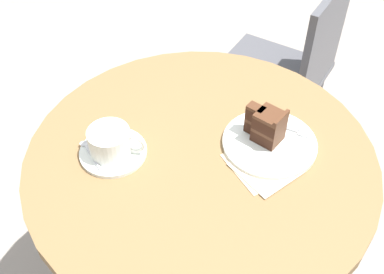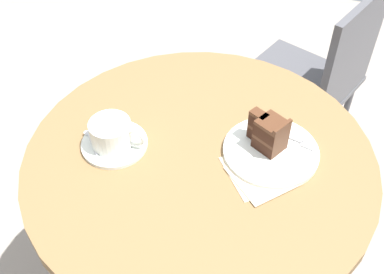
{
  "view_description": "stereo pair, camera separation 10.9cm",
  "coord_description": "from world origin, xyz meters",
  "px_view_note": "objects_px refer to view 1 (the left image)",
  "views": [
    {
      "loc": [
        0.08,
        -0.74,
        1.56
      ],
      "look_at": [
        -0.02,
        0.02,
        0.78
      ],
      "focal_mm": 45.0,
      "sensor_mm": 36.0,
      "label": 1
    },
    {
      "loc": [
        0.19,
        -0.72,
        1.56
      ],
      "look_at": [
        -0.02,
        0.02,
        0.78
      ],
      "focal_mm": 45.0,
      "sensor_mm": 36.0,
      "label": 2
    }
  ],
  "objects_px": {
    "cake_slice": "(267,126)",
    "napkin": "(263,165)",
    "coffee_cup": "(110,141)",
    "cafe_chair": "(291,68)",
    "teaspoon": "(89,151)",
    "cake_plate": "(270,143)",
    "fork": "(291,129)",
    "saucer": "(113,152)"
  },
  "relations": [
    {
      "from": "fork",
      "to": "napkin",
      "type": "xyz_separation_m",
      "value": [
        -0.06,
        -0.11,
        -0.01
      ]
    },
    {
      "from": "teaspoon",
      "to": "napkin",
      "type": "xyz_separation_m",
      "value": [
        0.4,
        0.02,
        -0.01
      ]
    },
    {
      "from": "saucer",
      "to": "fork",
      "type": "xyz_separation_m",
      "value": [
        0.4,
        0.12,
        0.01
      ]
    },
    {
      "from": "saucer",
      "to": "teaspoon",
      "type": "distance_m",
      "value": 0.05
    },
    {
      "from": "fork",
      "to": "cafe_chair",
      "type": "xyz_separation_m",
      "value": [
        0.05,
        0.58,
        -0.25
      ]
    },
    {
      "from": "saucer",
      "to": "cafe_chair",
      "type": "distance_m",
      "value": 0.87
    },
    {
      "from": "cake_plate",
      "to": "cake_slice",
      "type": "height_order",
      "value": "cake_slice"
    },
    {
      "from": "fork",
      "to": "napkin",
      "type": "bearing_deg",
      "value": -100.74
    },
    {
      "from": "saucer",
      "to": "napkin",
      "type": "bearing_deg",
      "value": 1.08
    },
    {
      "from": "cake_slice",
      "to": "napkin",
      "type": "distance_m",
      "value": 0.09
    },
    {
      "from": "saucer",
      "to": "cake_slice",
      "type": "distance_m",
      "value": 0.36
    },
    {
      "from": "teaspoon",
      "to": "cake_plate",
      "type": "distance_m",
      "value": 0.42
    },
    {
      "from": "coffee_cup",
      "to": "cafe_chair",
      "type": "bearing_deg",
      "value": 57.43
    },
    {
      "from": "cake_plate",
      "to": "napkin",
      "type": "bearing_deg",
      "value": -99.84
    },
    {
      "from": "fork",
      "to": "cafe_chair",
      "type": "bearing_deg",
      "value": 102.84
    },
    {
      "from": "cake_plate",
      "to": "cake_slice",
      "type": "xyz_separation_m",
      "value": [
        -0.01,
        0.01,
        0.05
      ]
    },
    {
      "from": "teaspoon",
      "to": "fork",
      "type": "height_order",
      "value": "fork"
    },
    {
      "from": "teaspoon",
      "to": "fork",
      "type": "relative_size",
      "value": 0.65
    },
    {
      "from": "teaspoon",
      "to": "saucer",
      "type": "bearing_deg",
      "value": -116.15
    },
    {
      "from": "saucer",
      "to": "fork",
      "type": "relative_size",
      "value": 1.17
    },
    {
      "from": "coffee_cup",
      "to": "cake_plate",
      "type": "height_order",
      "value": "coffee_cup"
    },
    {
      "from": "cafe_chair",
      "to": "saucer",
      "type": "bearing_deg",
      "value": -8.89
    },
    {
      "from": "cake_plate",
      "to": "fork",
      "type": "xyz_separation_m",
      "value": [
        0.05,
        0.05,
        0.01
      ]
    },
    {
      "from": "fork",
      "to": "cafe_chair",
      "type": "distance_m",
      "value": 0.64
    },
    {
      "from": "teaspoon",
      "to": "cake_slice",
      "type": "height_order",
      "value": "cake_slice"
    },
    {
      "from": "cake_slice",
      "to": "fork",
      "type": "xyz_separation_m",
      "value": [
        0.06,
        0.03,
        -0.04
      ]
    },
    {
      "from": "coffee_cup",
      "to": "napkin",
      "type": "height_order",
      "value": "coffee_cup"
    },
    {
      "from": "fork",
      "to": "napkin",
      "type": "height_order",
      "value": "fork"
    },
    {
      "from": "cake_plate",
      "to": "fork",
      "type": "height_order",
      "value": "fork"
    },
    {
      "from": "napkin",
      "to": "cafe_chair",
      "type": "xyz_separation_m",
      "value": [
        0.11,
        0.7,
        -0.24
      ]
    },
    {
      "from": "cafe_chair",
      "to": "cake_plate",
      "type": "bearing_deg",
      "value": 15.24
    },
    {
      "from": "cake_slice",
      "to": "napkin",
      "type": "bearing_deg",
      "value": -90.22
    },
    {
      "from": "cafe_chair",
      "to": "teaspoon",
      "type": "bearing_deg",
      "value": -11.39
    },
    {
      "from": "cake_slice",
      "to": "napkin",
      "type": "height_order",
      "value": "cake_slice"
    },
    {
      "from": "teaspoon",
      "to": "cafe_chair",
      "type": "distance_m",
      "value": 0.91
    },
    {
      "from": "coffee_cup",
      "to": "cake_plate",
      "type": "xyz_separation_m",
      "value": [
        0.36,
        0.08,
        -0.04
      ]
    },
    {
      "from": "cake_plate",
      "to": "coffee_cup",
      "type": "bearing_deg",
      "value": -167.99
    },
    {
      "from": "cake_slice",
      "to": "cafe_chair",
      "type": "relative_size",
      "value": 0.12
    },
    {
      "from": "coffee_cup",
      "to": "fork",
      "type": "xyz_separation_m",
      "value": [
        0.41,
        0.12,
        -0.03
      ]
    },
    {
      "from": "cake_slice",
      "to": "cafe_chair",
      "type": "distance_m",
      "value": 0.69
    },
    {
      "from": "saucer",
      "to": "cake_plate",
      "type": "distance_m",
      "value": 0.36
    },
    {
      "from": "coffee_cup",
      "to": "cafe_chair",
      "type": "relative_size",
      "value": 0.15
    }
  ]
}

